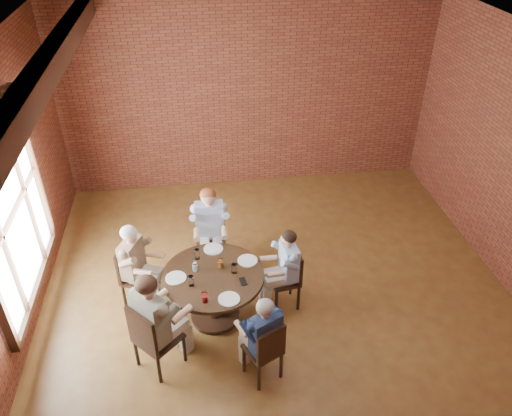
{
  "coord_description": "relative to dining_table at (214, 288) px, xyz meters",
  "views": [
    {
      "loc": [
        -1.01,
        -4.75,
        4.94
      ],
      "look_at": [
        -0.21,
        1.0,
        1.03
      ],
      "focal_mm": 35.0,
      "sensor_mm": 36.0,
      "label": 1
    }
  ],
  "objects": [
    {
      "name": "ceiling",
      "position": [
        0.9,
        0.0,
        2.87
      ],
      "size": [
        7.0,
        7.0,
        0.0
      ],
      "primitive_type": "plane",
      "rotation": [
        3.14,
        0.0,
        0.0
      ],
      "color": "white",
      "rests_on": "wall_back"
    },
    {
      "name": "chair_b",
      "position": [
        0.03,
        1.15,
        -0.02
      ],
      "size": [
        0.44,
        0.44,
        0.94
      ],
      "rotation": [
        0.0,
        0.0,
        -0.03
      ],
      "color": "black",
      "rests_on": "floor"
    },
    {
      "name": "glass_f",
      "position": [
        -0.12,
        -0.45,
        0.29
      ],
      "size": [
        0.07,
        0.07,
        0.14
      ],
      "primitive_type": "cylinder",
      "color": "white",
      "rests_on": "dining_table"
    },
    {
      "name": "smartphone",
      "position": [
        0.36,
        -0.18,
        0.23
      ],
      "size": [
        0.09,
        0.16,
        0.01
      ],
      "primitive_type": "cube",
      "rotation": [
        0.0,
        0.0,
        0.15
      ],
      "color": "black",
      "rests_on": "dining_table"
    },
    {
      "name": "floor",
      "position": [
        0.9,
        0.0,
        -0.53
      ],
      "size": [
        7.0,
        7.0,
        0.0
      ],
      "primitive_type": "plane",
      "color": "brown",
      "rests_on": "ground"
    },
    {
      "name": "plate_c",
      "position": [
        -0.46,
        -0.0,
        0.23
      ],
      "size": [
        0.26,
        0.26,
        0.01
      ],
      "primitive_type": "cylinder",
      "color": "white",
      "rests_on": "dining_table"
    },
    {
      "name": "glass_a",
      "position": [
        0.27,
        0.0,
        0.29
      ],
      "size": [
        0.07,
        0.07,
        0.14
      ],
      "primitive_type": "cylinder",
      "color": "white",
      "rests_on": "dining_table"
    },
    {
      "name": "diner_c",
      "position": [
        -0.97,
        0.43,
        0.11
      ],
      "size": [
        0.75,
        0.69,
        1.27
      ],
      "primitive_type": null,
      "rotation": [
        0.0,
        0.0,
        1.15
      ],
      "color": "brown",
      "rests_on": "floor"
    },
    {
      "name": "glass_d",
      "position": [
        -0.21,
        0.11,
        0.29
      ],
      "size": [
        0.07,
        0.07,
        0.14
      ],
      "primitive_type": "cylinder",
      "color": "white",
      "rests_on": "dining_table"
    },
    {
      "name": "diner_b",
      "position": [
        0.03,
        1.06,
        0.14
      ],
      "size": [
        0.55,
        0.66,
        1.33
      ],
      "primitive_type": null,
      "rotation": [
        0.0,
        0.0,
        -0.03
      ],
      "color": "#9FADCB",
      "rests_on": "floor"
    },
    {
      "name": "dining_table",
      "position": [
        0.0,
        0.0,
        0.0
      ],
      "size": [
        1.3,
        1.3,
        0.75
      ],
      "color": "black",
      "rests_on": "floor"
    },
    {
      "name": "glass_b",
      "position": [
        0.11,
        0.13,
        0.29
      ],
      "size": [
        0.07,
        0.07,
        0.14
      ],
      "primitive_type": "cylinder",
      "color": "white",
      "rests_on": "dining_table"
    },
    {
      "name": "glass_e",
      "position": [
        -0.27,
        -0.15,
        0.29
      ],
      "size": [
        0.07,
        0.07,
        0.14
      ],
      "primitive_type": "cylinder",
      "color": "white",
      "rests_on": "dining_table"
    },
    {
      "name": "wall_back",
      "position": [
        0.9,
        3.5,
        1.17
      ],
      "size": [
        7.0,
        0.0,
        7.0
      ],
      "primitive_type": "plane",
      "rotation": [
        1.57,
        0.0,
        0.0
      ],
      "color": "brown",
      "rests_on": "ground"
    },
    {
      "name": "diner_d",
      "position": [
        -0.69,
        -0.65,
        0.17
      ],
      "size": [
        0.9,
        0.89,
        1.4
      ],
      "primitive_type": null,
      "rotation": [
        0.0,
        0.0,
        2.33
      ],
      "color": "gray",
      "rests_on": "floor"
    },
    {
      "name": "ceiling_beam",
      "position": [
        -1.55,
        0.0,
        2.74
      ],
      "size": [
        0.22,
        6.9,
        0.26
      ],
      "primitive_type": "cube",
      "color": "black",
      "rests_on": "ceiling"
    },
    {
      "name": "chair_d",
      "position": [
        -0.76,
        -0.72,
        -0.0
      ],
      "size": [
        0.65,
        0.65,
        0.97
      ],
      "rotation": [
        0.0,
        0.0,
        2.33
      ],
      "color": "black",
      "rests_on": "floor"
    },
    {
      "name": "diner_a",
      "position": [
        0.95,
        0.13,
        0.08
      ],
      "size": [
        0.62,
        0.53,
        1.22
      ],
      "primitive_type": null,
      "rotation": [
        0.0,
        0.0,
        -1.44
      ],
      "color": "#4876BC",
      "rests_on": "floor"
    },
    {
      "name": "diner_e",
      "position": [
        0.49,
        -0.99,
        0.08
      ],
      "size": [
        0.66,
        0.71,
        1.22
      ],
      "primitive_type": null,
      "rotation": [
        0.0,
        0.0,
        3.6
      ],
      "color": "#192848",
      "rests_on": "floor"
    },
    {
      "name": "plate_b",
      "position": [
        0.04,
        0.51,
        0.23
      ],
      "size": [
        0.26,
        0.26,
        0.01
      ],
      "primitive_type": "cylinder",
      "color": "white",
      "rests_on": "dining_table"
    },
    {
      "name": "window",
      "position": [
        -2.28,
        0.4,
        1.12
      ],
      "size": [
        0.1,
        2.16,
        2.36
      ],
      "color": "white",
      "rests_on": "wall_left"
    },
    {
      "name": "glass_c",
      "position": [
        -0.18,
        0.35,
        0.29
      ],
      "size": [
        0.07,
        0.07,
        0.14
      ],
      "primitive_type": "cylinder",
      "color": "white",
      "rests_on": "dining_table"
    },
    {
      "name": "chair_c",
      "position": [
        -1.04,
        0.46,
        -0.04
      ],
      "size": [
        0.52,
        0.52,
        0.9
      ],
      "rotation": [
        0.0,
        0.0,
        1.15
      ],
      "color": "black",
      "rests_on": "floor"
    },
    {
      "name": "plate_a",
      "position": [
        0.47,
        0.2,
        0.23
      ],
      "size": [
        0.26,
        0.26,
        0.01
      ],
      "primitive_type": "cylinder",
      "color": "white",
      "rests_on": "dining_table"
    },
    {
      "name": "chair_e",
      "position": [
        0.52,
        -1.05,
        -0.05
      ],
      "size": [
        0.5,
        0.5,
        0.87
      ],
      "rotation": [
        0.0,
        0.0,
        3.6
      ],
      "color": "black",
      "rests_on": "floor"
    },
    {
      "name": "chair_a",
      "position": [
        1.02,
        0.14,
        -0.05
      ],
      "size": [
        0.42,
        0.42,
        0.87
      ],
      "rotation": [
        0.0,
        0.0,
        -1.44
      ],
      "color": "black",
      "rests_on": "floor"
    },
    {
      "name": "plate_d",
      "position": [
        0.16,
        -0.46,
        0.23
      ],
      "size": [
        0.26,
        0.26,
        0.01
      ],
      "primitive_type": "cylinder",
      "color": "white",
      "rests_on": "dining_table"
    }
  ]
}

